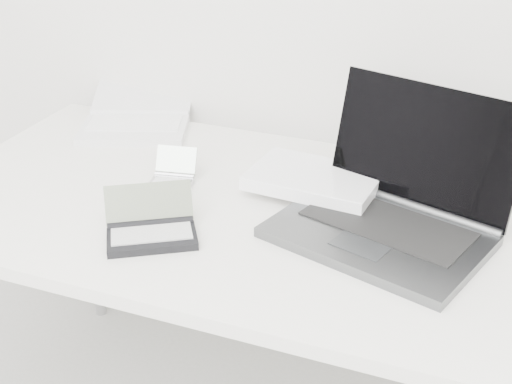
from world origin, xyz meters
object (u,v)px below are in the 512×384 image
(laptop_large, at_px, (368,200))
(netbook_open_white, at_px, (137,119))
(desk, at_px, (275,229))
(palmtop_charcoal, at_px, (151,229))

(laptop_large, distance_m, netbook_open_white, 0.77)
(laptop_large, relative_size, netbook_open_white, 1.33)
(desk, height_order, laptop_large, laptop_large)
(desk, relative_size, laptop_large, 2.72)
(desk, relative_size, palmtop_charcoal, 7.07)
(laptop_large, distance_m, palmtop_charcoal, 0.46)
(desk, relative_size, netbook_open_white, 3.63)
(netbook_open_white, xyz_separation_m, palmtop_charcoal, (0.33, -0.52, -0.00))
(laptop_large, height_order, netbook_open_white, laptop_large)
(netbook_open_white, bearing_deg, palmtop_charcoal, -77.46)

